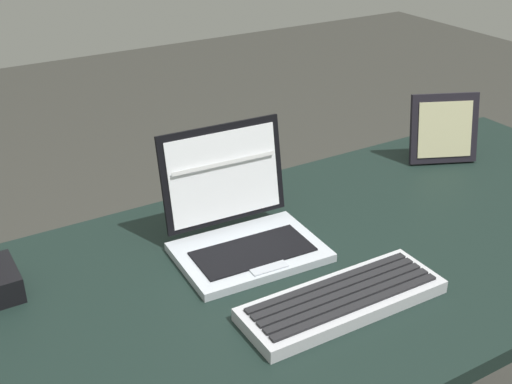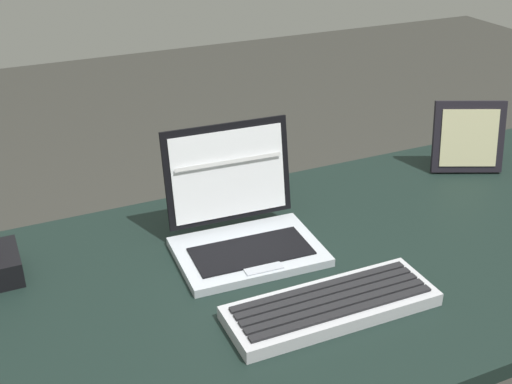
{
  "view_description": "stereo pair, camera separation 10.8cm",
  "coord_description": "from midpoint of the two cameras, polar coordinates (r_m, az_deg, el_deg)",
  "views": [
    {
      "loc": [
        -0.46,
        -0.75,
        1.32
      ],
      "look_at": [
        0.04,
        0.07,
        0.82
      ],
      "focal_mm": 45.82,
      "sensor_mm": 36.0,
      "label": 1
    },
    {
      "loc": [
        -0.36,
        -0.8,
        1.32
      ],
      "look_at": [
        0.04,
        0.07,
        0.82
      ],
      "focal_mm": 45.82,
      "sensor_mm": 36.0,
      "label": 2
    }
  ],
  "objects": [
    {
      "name": "desk",
      "position": [
        1.13,
        -2.57,
        -11.8
      ],
      "size": [
        1.79,
        0.66,
        0.71
      ],
      "color": "black",
      "rests_on": "ground"
    },
    {
      "name": "laptop_front",
      "position": [
        1.13,
        -4.05,
        -3.12
      ],
      "size": [
        0.25,
        0.22,
        0.2
      ],
      "color": "#B0B8C1",
      "rests_on": "desk"
    },
    {
      "name": "external_keyboard",
      "position": [
        1.01,
        4.51,
        -9.45
      ],
      "size": [
        0.33,
        0.11,
        0.03
      ],
      "color": "#B3B5BB",
      "rests_on": "desk"
    },
    {
      "name": "photo_frame",
      "position": [
        1.49,
        14.1,
        5.32
      ],
      "size": [
        0.16,
        0.1,
        0.15
      ],
      "color": "black",
      "rests_on": "desk"
    }
  ]
}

